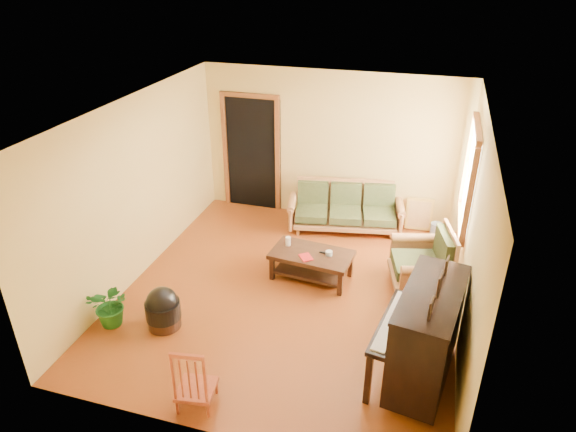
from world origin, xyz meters
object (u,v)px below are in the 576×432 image
(armchair, at_px, (420,259))
(red_chair, at_px, (195,374))
(piano, at_px, (426,338))
(sofa, at_px, (345,208))
(footstool, at_px, (163,312))
(ceramic_crock, at_px, (436,230))
(potted_plant, at_px, (111,305))
(coffee_table, at_px, (311,265))

(armchair, relative_size, red_chair, 1.13)
(piano, bearing_deg, sofa, 123.73)
(footstool, relative_size, ceramic_crock, 1.79)
(ceramic_crock, bearing_deg, footstool, -133.82)
(armchair, distance_m, potted_plant, 4.17)
(piano, height_order, potted_plant, piano)
(red_chair, xyz_separation_m, potted_plant, (-1.59, 0.89, -0.11))
(armchair, bearing_deg, red_chair, -140.62)
(sofa, height_order, ceramic_crock, sofa)
(piano, distance_m, red_chair, 2.47)
(armchair, relative_size, ceramic_crock, 3.75)
(coffee_table, xyz_separation_m, ceramic_crock, (1.71, 1.78, -0.09))
(coffee_table, relative_size, piano, 0.86)
(coffee_table, height_order, red_chair, red_chair)
(coffee_table, distance_m, footstool, 2.21)
(sofa, bearing_deg, potted_plant, -136.01)
(armchair, bearing_deg, sofa, 119.21)
(coffee_table, relative_size, armchair, 1.26)
(coffee_table, height_order, footstool, same)
(coffee_table, bearing_deg, potted_plant, -141.10)
(sofa, distance_m, red_chair, 4.30)
(red_chair, distance_m, ceramic_crock, 4.98)
(sofa, relative_size, armchair, 2.05)
(piano, distance_m, footstool, 3.22)
(footstool, xyz_separation_m, ceramic_crock, (3.24, 3.38, -0.09))
(sofa, xyz_separation_m, ceramic_crock, (1.52, 0.18, -0.28))
(sofa, xyz_separation_m, piano, (1.48, -3.21, 0.19))
(footstool, bearing_deg, sofa, 61.68)
(coffee_table, height_order, piano, piano)
(sofa, xyz_separation_m, armchair, (1.32, -1.39, 0.06))
(potted_plant, bearing_deg, armchair, 28.05)
(sofa, height_order, piano, piano)
(ceramic_crock, bearing_deg, piano, -90.68)
(footstool, bearing_deg, armchair, 30.71)
(ceramic_crock, height_order, potted_plant, potted_plant)
(sofa, relative_size, ceramic_crock, 7.68)
(potted_plant, bearing_deg, coffee_table, 38.90)
(red_chair, bearing_deg, footstool, 124.03)
(armchair, bearing_deg, footstool, -163.71)
(armchair, bearing_deg, potted_plant, -166.37)
(sofa, bearing_deg, coffee_table, -107.54)
(armchair, relative_size, footstool, 2.09)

